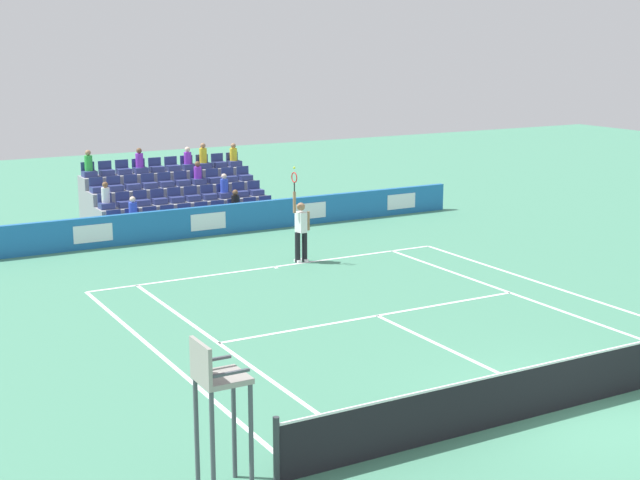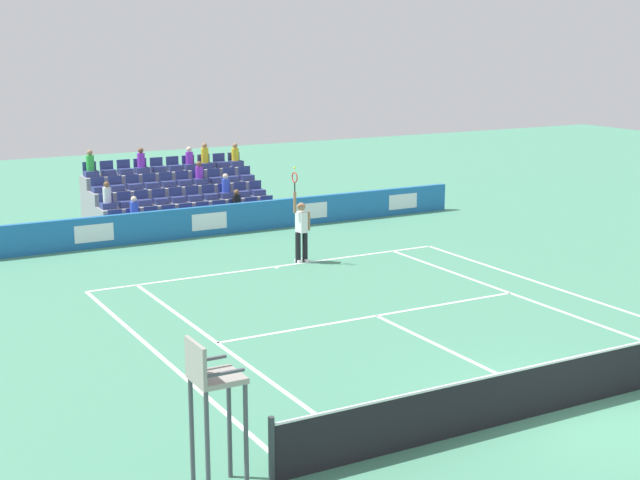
# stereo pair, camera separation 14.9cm
# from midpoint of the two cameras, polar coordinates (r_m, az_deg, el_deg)

# --- Properties ---
(ground_plane) EXTENTS (80.00, 80.00, 0.00)m
(ground_plane) POSITION_cam_midpoint_polar(r_m,az_deg,el_deg) (17.52, 14.93, -9.92)
(ground_plane) COLOR #47896B
(line_baseline) EXTENTS (10.97, 0.10, 0.01)m
(line_baseline) POSITION_cam_midpoint_polar(r_m,az_deg,el_deg) (26.83, -3.01, -1.66)
(line_baseline) COLOR white
(line_baseline) RESTS_ON ground
(line_service) EXTENTS (8.23, 0.10, 0.01)m
(line_service) POSITION_cam_midpoint_polar(r_m,az_deg,el_deg) (22.22, 3.35, -4.67)
(line_service) COLOR white
(line_service) RESTS_ON ground
(line_centre_service) EXTENTS (0.10, 6.40, 0.01)m
(line_centre_service) POSITION_cam_midpoint_polar(r_m,az_deg,el_deg) (19.75, 8.42, -7.01)
(line_centre_service) COLOR white
(line_centre_service) RESTS_ON ground
(line_singles_sideline_left) EXTENTS (0.10, 11.89, 0.01)m
(line_singles_sideline_left) POSITION_cam_midpoint_polar(r_m,az_deg,el_deg) (19.99, -5.96, -6.70)
(line_singles_sideline_left) COLOR white
(line_singles_sideline_left) RESTS_ON ground
(line_singles_sideline_right) EXTENTS (0.10, 11.89, 0.01)m
(line_singles_sideline_right) POSITION_cam_midpoint_polar(r_m,az_deg,el_deg) (24.29, 12.15, -3.44)
(line_singles_sideline_right) COLOR white
(line_singles_sideline_right) RESTS_ON ground
(line_doubles_sideline_left) EXTENTS (0.10, 11.89, 0.01)m
(line_doubles_sideline_left) POSITION_cam_midpoint_polar(r_m,az_deg,el_deg) (19.52, -9.68, -7.29)
(line_doubles_sideline_left) COLOR white
(line_doubles_sideline_left) RESTS_ON ground
(line_doubles_sideline_right) EXTENTS (0.10, 11.89, 0.01)m
(line_doubles_sideline_right) POSITION_cam_midpoint_polar(r_m,az_deg,el_deg) (25.20, 14.49, -2.98)
(line_doubles_sideline_right) COLOR white
(line_doubles_sideline_right) RESTS_ON ground
(line_centre_mark) EXTENTS (0.10, 0.20, 0.01)m
(line_centre_mark) POSITION_cam_midpoint_polar(r_m,az_deg,el_deg) (26.74, -2.91, -1.70)
(line_centre_mark) COLOR white
(line_centre_mark) RESTS_ON ground
(sponsor_barrier) EXTENTS (19.43, 0.22, 0.99)m
(sponsor_barrier) POSITION_cam_midpoint_polar(r_m,az_deg,el_deg) (31.14, -7.10, 1.18)
(sponsor_barrier) COLOR #1E66AD
(sponsor_barrier) RESTS_ON ground
(tennis_net) EXTENTS (11.97, 0.10, 1.07)m
(tennis_net) POSITION_cam_midpoint_polar(r_m,az_deg,el_deg) (17.34, 15.02, -8.41)
(tennis_net) COLOR #33383D
(tennis_net) RESTS_ON ground
(tennis_player) EXTENTS (0.53, 0.37, 2.85)m
(tennis_player) POSITION_cam_midpoint_polar(r_m,az_deg,el_deg) (27.18, -1.34, 0.68)
(tennis_player) COLOR black
(tennis_player) RESTS_ON ground
(umpire_chair) EXTENTS (0.70, 0.70, 2.34)m
(umpire_chair) POSITION_cam_midpoint_polar(r_m,az_deg,el_deg) (13.55, -6.63, -9.39)
(umpire_chair) COLOR #474C54
(umpire_chair) RESTS_ON ground
(stadium_stand) EXTENTS (6.20, 3.80, 2.62)m
(stadium_stand) POSITION_cam_midpoint_polar(r_m,az_deg,el_deg) (33.80, -9.03, 2.34)
(stadium_stand) COLOR gray
(stadium_stand) RESTS_ON ground
(loose_tennis_ball) EXTENTS (0.07, 0.07, 0.07)m
(loose_tennis_ball) POSITION_cam_midpoint_polar(r_m,az_deg,el_deg) (19.26, 14.63, -7.72)
(loose_tennis_ball) COLOR #D1E533
(loose_tennis_ball) RESTS_ON ground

